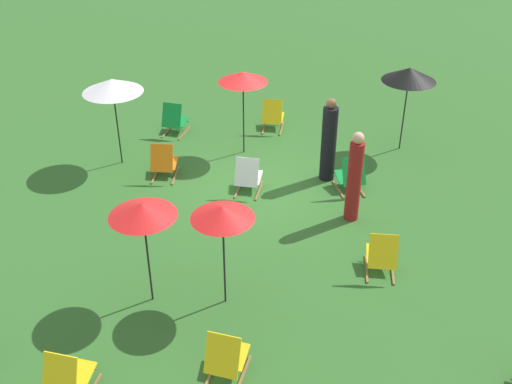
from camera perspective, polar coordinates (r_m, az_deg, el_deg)
ground_plane at (r=13.12m, az=0.47°, el=0.87°), size 40.00×40.00×0.00m
deckchair_1 at (r=15.28m, az=1.59°, el=7.09°), size 0.53×0.79×0.83m
deckchair_2 at (r=12.79m, az=8.83°, el=1.50°), size 0.68×0.87×0.83m
deckchair_4 at (r=8.82m, az=-17.15°, el=-16.18°), size 0.59×0.83×0.83m
deckchair_5 at (r=10.62m, az=11.63°, el=-5.79°), size 0.49×0.77×0.83m
deckchair_6 at (r=12.62m, az=-0.73°, el=1.46°), size 0.55×0.80×0.83m
deckchair_7 at (r=13.30m, az=-8.59°, el=2.75°), size 0.48×0.76×0.83m
deckchair_8 at (r=15.20m, az=-7.61°, el=6.67°), size 0.60×0.83×0.83m
deckchair_9 at (r=8.71m, az=-2.80°, el=-15.15°), size 0.61×0.84×0.83m
umbrella_0 at (r=9.21m, az=-10.54°, el=-1.67°), size 1.04×1.04×1.85m
umbrella_1 at (r=14.18m, az=14.11°, el=10.58°), size 1.21×1.21×1.99m
umbrella_2 at (r=13.47m, az=-13.26°, el=9.62°), size 1.29×1.29×2.00m
umbrella_3 at (r=13.60m, az=-1.22°, el=10.65°), size 1.10×1.10×1.97m
umbrella_4 at (r=9.04m, az=-3.14°, el=-1.95°), size 0.97×0.97×1.83m
person_0 at (r=11.66m, az=9.15°, el=1.26°), size 0.38×0.38×1.85m
person_1 at (r=12.97m, az=6.80°, el=4.65°), size 0.41×0.41×1.86m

